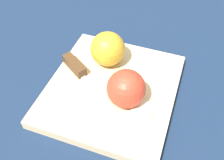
% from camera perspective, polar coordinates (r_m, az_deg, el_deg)
% --- Properties ---
extents(ground_plane, '(4.00, 4.00, 0.00)m').
position_cam_1_polar(ground_plane, '(0.60, 0.00, -2.72)').
color(ground_plane, '#14233D').
extents(cutting_board, '(0.32, 0.30, 0.02)m').
position_cam_1_polar(cutting_board, '(0.60, 0.00, -2.03)').
color(cutting_board, '#D1B789').
rests_on(cutting_board, ground_plane).
extents(apple_half_left, '(0.08, 0.08, 0.08)m').
position_cam_1_polar(apple_half_left, '(0.61, -0.94, 6.74)').
color(apple_half_left, gold).
rests_on(apple_half_left, cutting_board).
extents(apple_half_right, '(0.08, 0.08, 0.08)m').
position_cam_1_polar(apple_half_right, '(0.53, 3.10, -1.86)').
color(apple_half_right, red).
rests_on(apple_half_right, cutting_board).
extents(knife, '(0.10, 0.15, 0.02)m').
position_cam_1_polar(knife, '(0.62, -7.89, 2.88)').
color(knife, silver).
rests_on(knife, cutting_board).
extents(apple_slice, '(0.05, 0.05, 0.01)m').
position_cam_1_polar(apple_slice, '(0.54, 6.60, -6.62)').
color(apple_slice, beige).
rests_on(apple_slice, cutting_board).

